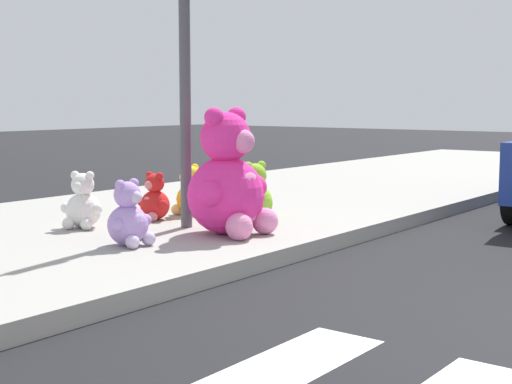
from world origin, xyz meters
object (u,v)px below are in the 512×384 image
sign_pole (185,53)px  plush_pink_large (229,184)px  plush_lavender (129,219)px  plush_lime (254,197)px  plush_red (154,201)px  plush_yellow (190,194)px  plush_white (82,205)px

sign_pole → plush_pink_large: sign_pole is taller
plush_lavender → plush_lime: 1.76m
plush_red → plush_pink_large: bearing=-99.1°
plush_lime → plush_yellow: bearing=97.8°
sign_pole → plush_white: 1.79m
sign_pole → plush_pink_large: 1.36m
plush_red → plush_white: size_ratio=0.90×
sign_pole → plush_lime: sign_pole is taller
plush_pink_large → plush_red: 1.21m
plush_red → plush_lime: bearing=-53.3°
plush_red → plush_white: 0.81m
sign_pole → plush_red: size_ratio=6.34×
plush_yellow → plush_lime: plush_lime is taller
plush_white → plush_lime: plush_lime is taller
plush_pink_large → plush_yellow: plush_pink_large is taller
plush_pink_large → sign_pole: bearing=84.7°
plush_pink_large → plush_red: bearing=80.9°
sign_pole → plush_red: (0.13, 0.58, -1.50)m
plush_red → plush_yellow: (0.52, -0.04, 0.02)m
plush_red → plush_lavender: bearing=-143.4°
plush_red → plush_yellow: plush_yellow is taller
plush_lavender → plush_lime: (1.76, 0.01, 0.02)m
sign_pole → plush_lime: (0.76, -0.25, -1.45)m
plush_red → plush_yellow: 0.52m
plush_pink_large → plush_lavender: 1.03m
plush_lavender → plush_white: size_ratio=1.03×
plush_lavender → plush_yellow: plush_lavender is taller
plush_lavender → sign_pole: bearing=14.5°
plush_white → plush_yellow: size_ratio=1.01×
plush_pink_large → plush_white: bearing=113.5°
sign_pole → plush_lavender: bearing=-165.5°
sign_pole → plush_white: sign_pole is taller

